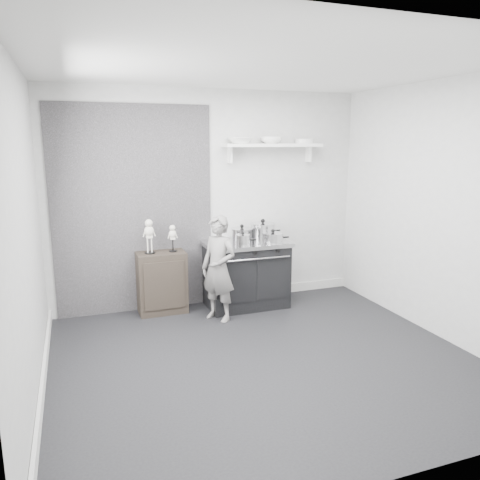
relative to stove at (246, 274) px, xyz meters
name	(u,v)px	position (x,y,z in m)	size (l,w,h in m)	color
ground	(263,359)	(-0.37, -1.48, -0.42)	(4.00, 4.00, 0.00)	black
room_shell	(250,189)	(-0.46, -1.33, 1.22)	(4.02, 3.62, 2.71)	#B0B0AE
wall_shelf	(273,146)	(0.43, 0.20, 1.59)	(1.30, 0.26, 0.24)	white
stove	(246,274)	(0.00, 0.00, 0.00)	(1.05, 0.65, 0.84)	black
side_cabinet	(162,282)	(-1.05, 0.13, -0.05)	(0.58, 0.34, 0.76)	black
child	(219,269)	(-0.47, -0.33, 0.20)	(0.45, 0.30, 1.24)	slate
pot_back_left	(242,234)	(-0.02, 0.12, 0.49)	(0.37, 0.28, 0.20)	silver
pot_back_right	(263,231)	(0.27, 0.11, 0.52)	(0.41, 0.32, 0.26)	silver
pot_front_right	(273,237)	(0.29, -0.15, 0.48)	(0.35, 0.26, 0.17)	silver
pot_front_center	(243,240)	(-0.11, -0.18, 0.48)	(0.26, 0.17, 0.16)	silver
skeleton_full	(149,234)	(-1.18, 0.13, 0.57)	(0.13, 0.09, 0.48)	silver
skeleton_torso	(173,236)	(-0.90, 0.13, 0.52)	(0.11, 0.07, 0.38)	silver
bowl_large	(240,141)	(-0.01, 0.19, 1.65)	(0.30, 0.30, 0.07)	white
bowl_small	(271,140)	(0.41, 0.19, 1.66)	(0.27, 0.27, 0.08)	white
plate_stack	(305,141)	(0.87, 0.19, 1.65)	(0.24, 0.24, 0.06)	silver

